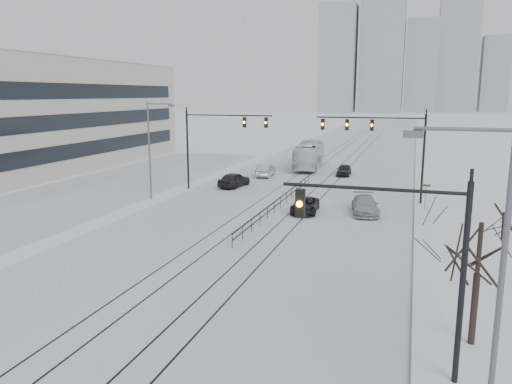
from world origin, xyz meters
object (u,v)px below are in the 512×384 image
bare_tree (481,236)px  sedan_nb_far (344,170)px  box_truck (309,156)px  sedan_nb_right (365,205)px  sedan_nb_front (305,205)px  sedan_sb_inner (234,180)px  traffic_mast_near (412,252)px  sedan_sb_outer (265,170)px

bare_tree → sedan_nb_far: bearing=104.5°
box_truck → sedan_nb_right: bearing=106.8°
sedan_nb_front → sedan_nb_far: size_ratio=1.13×
sedan_sb_inner → traffic_mast_near: bearing=127.6°
bare_tree → sedan_nb_right: bare_tree is taller
sedan_sb_outer → sedan_nb_right: sedan_sb_outer is taller
sedan_nb_far → box_truck: size_ratio=0.32×
traffic_mast_near → sedan_nb_far: size_ratio=1.79×
traffic_mast_near → sedan_sb_outer: bearing=112.9°
bare_tree → sedan_nb_front: bearing=118.5°
traffic_mast_near → sedan_nb_right: (-3.66, 24.10, -3.85)m
bare_tree → sedan_nb_right: (-6.07, 21.10, -3.77)m
traffic_mast_near → sedan_nb_far: (-7.99, 43.31, -3.90)m
traffic_mast_near → sedan_sb_outer: (-16.81, 39.71, -3.82)m
sedan_nb_far → traffic_mast_near: bearing=-81.7°
bare_tree → traffic_mast_near: bearing=-128.8°
traffic_mast_near → sedan_nb_front: (-8.44, 23.02, -3.95)m
bare_tree → box_truck: bare_tree is taller
box_truck → sedan_nb_front: bearing=95.9°
bare_tree → sedan_sb_inner: bearing=125.0°
sedan_nb_far → box_truck: bearing=136.1°
sedan_sb_inner → box_truck: bearing=-98.4°
sedan_sb_inner → sedan_nb_front: size_ratio=1.04×
traffic_mast_near → sedan_nb_right: traffic_mast_near is taller
sedan_sb_outer → bare_tree: bearing=114.2°
traffic_mast_near → sedan_sb_inner: (-18.02, 32.15, -3.78)m
sedan_nb_front → sedan_sb_outer: bearing=112.2°
sedan_sb_inner → sedan_nb_right: 16.46m
sedan_sb_inner → box_truck: size_ratio=0.38×
bare_tree → sedan_sb_inner: size_ratio=1.33×
sedan_sb_outer → sedan_nb_front: (8.37, -16.69, -0.13)m
bare_tree → sedan_sb_outer: size_ratio=1.36×
box_truck → sedan_nb_far: bearing=133.2°
sedan_sb_outer → box_truck: (3.57, 8.28, 0.94)m
bare_tree → sedan_nb_far: size_ratio=1.56×
bare_tree → box_truck: 47.71m
bare_tree → sedan_nb_front: size_ratio=1.38×
bare_tree → sedan_sb_inner: bare_tree is taller
sedan_nb_front → sedan_nb_right: size_ratio=0.89×
sedan_nb_front → sedan_nb_far: sedan_nb_far is taller
sedan_sb_inner → sedan_nb_far: bearing=-123.6°
sedan_nb_far → bare_tree: bearing=-77.7°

